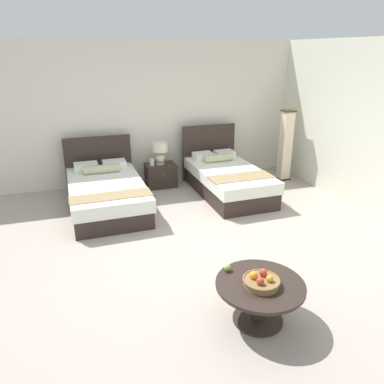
# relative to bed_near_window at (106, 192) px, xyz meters

# --- Properties ---
(ground_plane) EXTENTS (9.57, 9.70, 0.02)m
(ground_plane) POSITION_rel_bed_near_window_xyz_m (1.12, -1.83, -0.28)
(ground_plane) COLOR #A99C90
(wall_back) EXTENTS (9.57, 0.12, 2.74)m
(wall_back) POSITION_rel_bed_near_window_xyz_m (1.12, 1.22, 1.10)
(wall_back) COLOR silver
(wall_back) RESTS_ON ground
(wall_side_right) EXTENTS (0.12, 5.30, 2.74)m
(wall_side_right) POSITION_rel_bed_near_window_xyz_m (4.11, -1.43, 1.10)
(wall_side_right) COLOR silver
(wall_side_right) RESTS_ON ground
(bed_near_window) EXTENTS (1.29, 2.16, 1.04)m
(bed_near_window) POSITION_rel_bed_near_window_xyz_m (0.00, 0.00, 0.00)
(bed_near_window) COLOR #2F241E
(bed_near_window) RESTS_ON ground
(bed_near_corner) EXTENTS (1.17, 2.10, 1.13)m
(bed_near_corner) POSITION_rel_bed_near_window_xyz_m (2.24, 0.00, 0.01)
(bed_near_corner) COLOR #2F241E
(bed_near_corner) RESTS_ON ground
(nightstand) EXTENTS (0.59, 0.46, 0.45)m
(nightstand) POSITION_rel_bed_near_window_xyz_m (1.14, 0.75, -0.05)
(nightstand) COLOR #2F241E
(nightstand) RESTS_ON ground
(table_lamp) EXTENTS (0.30, 0.30, 0.43)m
(table_lamp) POSITION_rel_bed_near_window_xyz_m (1.14, 0.77, 0.44)
(table_lamp) COLOR beige
(table_lamp) RESTS_ON nightstand
(vase) EXTENTS (0.09, 0.09, 0.14)m
(vase) POSITION_rel_bed_near_window_xyz_m (0.96, 0.71, 0.25)
(vase) COLOR silver
(vase) RESTS_ON nightstand
(coffee_table) EXTENTS (0.87, 0.87, 0.44)m
(coffee_table) POSITION_rel_bed_near_window_xyz_m (1.16, -3.40, 0.06)
(coffee_table) COLOR #2F241E
(coffee_table) RESTS_ON ground
(fruit_bowl) EXTENTS (0.36, 0.36, 0.14)m
(fruit_bowl) POSITION_rel_bed_near_window_xyz_m (1.15, -3.44, 0.22)
(fruit_bowl) COLOR olive
(fruit_bowl) RESTS_ON coffee_table
(loose_apple) EXTENTS (0.08, 0.08, 0.08)m
(loose_apple) POSITION_rel_bed_near_window_xyz_m (0.94, -3.11, 0.21)
(loose_apple) COLOR #88A73E
(loose_apple) RESTS_ON coffee_table
(floor_lamp_corner) EXTENTS (0.25, 0.25, 1.44)m
(floor_lamp_corner) POSITION_rel_bed_near_window_xyz_m (3.68, 0.38, 0.44)
(floor_lamp_corner) COLOR #312810
(floor_lamp_corner) RESTS_ON ground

